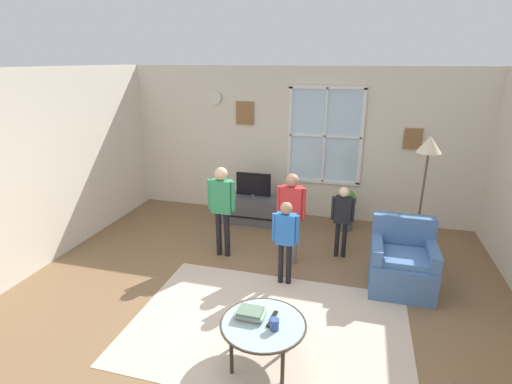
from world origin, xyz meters
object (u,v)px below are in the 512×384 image
(tv_stand, at_px, (254,209))
(person_black_shirt, at_px, (343,214))
(cup, at_px, (274,324))
(person_blue_shirt, at_px, (286,234))
(person_red_shirt, at_px, (291,208))
(person_green_shirt, at_px, (222,202))
(remote_near_cup, at_px, (274,316))
(coffee_table, at_px, (263,325))
(armchair, at_px, (402,264))
(floor_lamp, at_px, (428,158))
(television, at_px, (254,185))
(remote_near_books, at_px, (272,322))
(potted_plant_by_window, at_px, (346,206))
(book_stack, at_px, (250,313))

(tv_stand, xyz_separation_m, person_black_shirt, (1.56, -0.91, 0.43))
(cup, relative_size, person_blue_shirt, 0.10)
(person_red_shirt, distance_m, person_green_shirt, 0.98)
(person_green_shirt, bearing_deg, tv_stand, 85.83)
(remote_near_cup, height_order, person_red_shirt, person_red_shirt)
(coffee_table, height_order, person_blue_shirt, person_blue_shirt)
(armchair, distance_m, floor_lamp, 1.44)
(television, relative_size, floor_lamp, 0.34)
(person_black_shirt, bearing_deg, remote_near_books, -102.23)
(tv_stand, relative_size, person_black_shirt, 1.00)
(television, relative_size, person_black_shirt, 0.57)
(coffee_table, xyz_separation_m, person_green_shirt, (-1.08, 1.89, 0.44))
(person_green_shirt, relative_size, floor_lamp, 0.75)
(armchair, bearing_deg, remote_near_books, -127.43)
(remote_near_cup, height_order, potted_plant_by_window, potted_plant_by_window)
(television, bearing_deg, remote_near_books, -71.58)
(tv_stand, height_order, person_green_shirt, person_green_shirt)
(television, height_order, person_blue_shirt, person_blue_shirt)
(tv_stand, distance_m, floor_lamp, 2.97)
(cup, bearing_deg, person_red_shirt, 96.26)
(television, relative_size, person_blue_shirt, 0.54)
(person_green_shirt, xyz_separation_m, floor_lamp, (2.68, 0.59, 0.67))
(person_blue_shirt, height_order, potted_plant_by_window, person_blue_shirt)
(potted_plant_by_window, bearing_deg, floor_lamp, -39.31)
(person_blue_shirt, bearing_deg, tv_stand, 116.73)
(armchair, distance_m, remote_near_cup, 2.02)
(coffee_table, bearing_deg, person_blue_shirt, 92.81)
(person_green_shirt, xyz_separation_m, potted_plant_by_window, (1.67, 1.42, -0.43))
(tv_stand, bearing_deg, person_black_shirt, -30.23)
(tv_stand, xyz_separation_m, coffee_table, (0.99, -3.21, 0.16))
(person_red_shirt, relative_size, floor_lamp, 0.73)
(armchair, distance_m, coffee_table, 2.16)
(television, relative_size, cup, 5.56)
(armchair, height_order, remote_near_cup, armchair)
(armchair, relative_size, person_green_shirt, 0.65)
(book_stack, distance_m, remote_near_cup, 0.22)
(potted_plant_by_window, bearing_deg, television, -175.99)
(potted_plant_by_window, bearing_deg, tv_stand, -176.10)
(person_green_shirt, bearing_deg, potted_plant_by_window, 40.47)
(armchair, bearing_deg, book_stack, -132.40)
(coffee_table, distance_m, person_black_shirt, 2.38)
(person_red_shirt, relative_size, person_green_shirt, 0.98)
(cup, bearing_deg, person_green_shirt, 121.59)
(tv_stand, distance_m, remote_near_cup, 3.27)
(remote_near_cup, relative_size, person_blue_shirt, 0.13)
(armchair, height_order, person_blue_shirt, person_blue_shirt)
(coffee_table, distance_m, potted_plant_by_window, 3.36)
(armchair, distance_m, person_black_shirt, 1.05)
(coffee_table, bearing_deg, person_black_shirt, 76.03)
(book_stack, relative_size, floor_lamp, 0.15)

